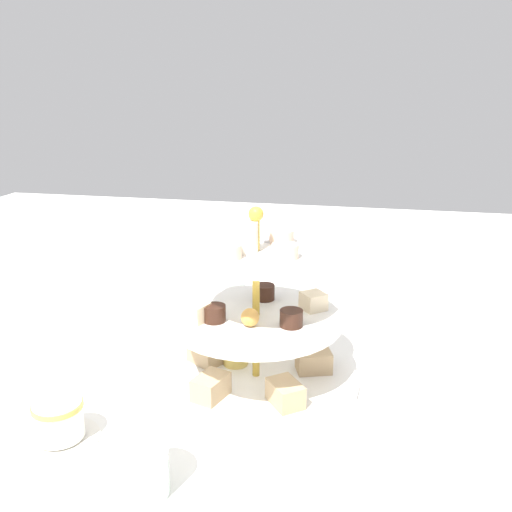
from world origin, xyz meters
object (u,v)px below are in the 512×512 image
at_px(butter_knife_left, 432,345).
at_px(butter_knife_right, 66,354).
at_px(water_glass_tall_right, 227,283).
at_px(tiered_serving_stand, 256,331).
at_px(teacup_with_saucer, 59,422).
at_px(water_glass_short_left, 137,463).

bearing_deg(butter_knife_left, butter_knife_right, 78.51).
bearing_deg(butter_knife_right, water_glass_tall_right, 136.27).
bearing_deg(butter_knife_right, tiered_serving_stand, 86.06).
bearing_deg(butter_knife_left, teacup_with_saucer, 101.13).
bearing_deg(butter_knife_left, water_glass_short_left, 115.07).
xyz_separation_m(teacup_with_saucer, butter_knife_left, (-0.45, -0.35, -0.02)).
distance_m(water_glass_tall_right, butter_knife_left, 0.37).
bearing_deg(tiered_serving_stand, water_glass_short_left, 73.82).
relative_size(water_glass_tall_right, butter_knife_left, 0.67).
relative_size(water_glass_short_left, butter_knife_left, 0.42).
xyz_separation_m(water_glass_short_left, butter_knife_right, (0.23, -0.26, -0.03)).
bearing_deg(tiered_serving_stand, teacup_with_saucer, 42.74).
xyz_separation_m(water_glass_short_left, teacup_with_saucer, (0.12, -0.06, -0.01)).
bearing_deg(teacup_with_saucer, tiered_serving_stand, -137.26).
bearing_deg(teacup_with_saucer, butter_knife_left, -142.16).
relative_size(water_glass_short_left, teacup_with_saucer, 0.80).
bearing_deg(butter_knife_left, tiered_serving_stand, 96.86).
bearing_deg(water_glass_short_left, butter_knife_right, -48.29).
xyz_separation_m(water_glass_tall_right, butter_knife_left, (-0.36, 0.06, -0.05)).
height_order(tiered_serving_stand, butter_knife_right, tiered_serving_stand).
distance_m(butter_knife_left, butter_knife_right, 0.58).
height_order(tiered_serving_stand, water_glass_short_left, tiered_serving_stand).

